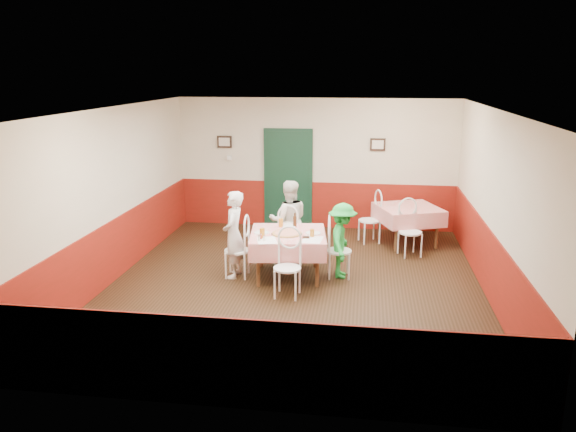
# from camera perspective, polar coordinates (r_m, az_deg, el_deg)

# --- Properties ---
(floor) EXTENTS (7.00, 7.00, 0.00)m
(floor) POSITION_cam_1_polar(r_m,az_deg,el_deg) (9.16, 0.73, -6.95)
(floor) COLOR black
(floor) RESTS_ON ground
(ceiling) EXTENTS (7.00, 7.00, 0.00)m
(ceiling) POSITION_cam_1_polar(r_m,az_deg,el_deg) (8.54, 0.79, 10.81)
(ceiling) COLOR white
(ceiling) RESTS_ON back_wall
(back_wall) EXTENTS (6.00, 0.10, 2.80)m
(back_wall) POSITION_cam_1_polar(r_m,az_deg,el_deg) (12.16, 2.86, 5.30)
(back_wall) COLOR beige
(back_wall) RESTS_ON ground
(front_wall) EXTENTS (6.00, 0.10, 2.80)m
(front_wall) POSITION_cam_1_polar(r_m,az_deg,el_deg) (5.44, -3.96, -6.67)
(front_wall) COLOR beige
(front_wall) RESTS_ON ground
(left_wall) EXTENTS (0.10, 7.00, 2.80)m
(left_wall) POSITION_cam_1_polar(r_m,az_deg,el_deg) (9.59, -17.34, 2.11)
(left_wall) COLOR beige
(left_wall) RESTS_ON ground
(right_wall) EXTENTS (0.10, 7.00, 2.80)m
(right_wall) POSITION_cam_1_polar(r_m,az_deg,el_deg) (8.89, 20.32, 0.90)
(right_wall) COLOR beige
(right_wall) RESTS_ON ground
(wainscot_back) EXTENTS (6.00, 0.03, 1.00)m
(wainscot_back) POSITION_cam_1_polar(r_m,az_deg,el_deg) (12.32, 2.80, 1.16)
(wainscot_back) COLOR maroon
(wainscot_back) RESTS_ON ground
(wainscot_front) EXTENTS (6.00, 0.03, 1.00)m
(wainscot_front) POSITION_cam_1_polar(r_m,az_deg,el_deg) (5.84, -3.77, -14.87)
(wainscot_front) COLOR maroon
(wainscot_front) RESTS_ON ground
(wainscot_left) EXTENTS (0.03, 7.00, 1.00)m
(wainscot_left) POSITION_cam_1_polar(r_m,az_deg,el_deg) (9.81, -16.86, -3.03)
(wainscot_left) COLOR maroon
(wainscot_left) RESTS_ON ground
(wainscot_right) EXTENTS (0.03, 7.00, 1.00)m
(wainscot_right) POSITION_cam_1_polar(r_m,az_deg,el_deg) (9.13, 19.73, -4.59)
(wainscot_right) COLOR maroon
(wainscot_right) RESTS_ON ground
(door) EXTENTS (0.96, 0.06, 2.10)m
(door) POSITION_cam_1_polar(r_m,az_deg,el_deg) (12.24, 0.01, 3.72)
(door) COLOR black
(door) RESTS_ON ground
(picture_left) EXTENTS (0.32, 0.03, 0.26)m
(picture_left) POSITION_cam_1_polar(r_m,az_deg,el_deg) (12.39, -6.47, 7.50)
(picture_left) COLOR black
(picture_left) RESTS_ON back_wall
(picture_right) EXTENTS (0.32, 0.03, 0.26)m
(picture_right) POSITION_cam_1_polar(r_m,az_deg,el_deg) (12.00, 9.11, 7.18)
(picture_right) COLOR black
(picture_right) RESTS_ON back_wall
(thermostat) EXTENTS (0.10, 0.03, 0.10)m
(thermostat) POSITION_cam_1_polar(r_m,az_deg,el_deg) (12.41, -5.97, 5.90)
(thermostat) COLOR white
(thermostat) RESTS_ON back_wall
(main_table) EXTENTS (1.37, 1.37, 0.77)m
(main_table) POSITION_cam_1_polar(r_m,az_deg,el_deg) (9.38, 0.00, -3.99)
(main_table) COLOR red
(main_table) RESTS_ON ground
(second_table) EXTENTS (1.45, 1.45, 0.77)m
(second_table) POSITION_cam_1_polar(r_m,az_deg,el_deg) (11.38, 12.05, -0.95)
(second_table) COLOR red
(second_table) RESTS_ON ground
(chair_left) EXTENTS (0.42, 0.42, 0.90)m
(chair_left) POSITION_cam_1_polar(r_m,az_deg,el_deg) (9.40, -5.20, -3.52)
(chair_left) COLOR white
(chair_left) RESTS_ON ground
(chair_right) EXTENTS (0.46, 0.46, 0.90)m
(chair_right) POSITION_cam_1_polar(r_m,az_deg,el_deg) (9.38, 5.21, -3.56)
(chair_right) COLOR white
(chair_right) RESTS_ON ground
(chair_far) EXTENTS (0.45, 0.45, 0.90)m
(chair_far) POSITION_cam_1_polar(r_m,az_deg,el_deg) (10.16, 0.06, -2.06)
(chair_far) COLOR white
(chair_far) RESTS_ON ground
(chair_near) EXTENTS (0.45, 0.45, 0.90)m
(chair_near) POSITION_cam_1_polar(r_m,az_deg,el_deg) (8.55, -0.07, -5.34)
(chair_near) COLOR white
(chair_near) RESTS_ON ground
(chair_second_a) EXTENTS (0.54, 0.54, 0.90)m
(chair_second_a) POSITION_cam_1_polar(r_m,az_deg,el_deg) (11.33, 8.28, -0.46)
(chair_second_a) COLOR white
(chair_second_a) RESTS_ON ground
(chair_second_b) EXTENTS (0.54, 0.54, 0.90)m
(chair_second_b) POSITION_cam_1_polar(r_m,az_deg,el_deg) (10.64, 12.33, -1.64)
(chair_second_b) COLOR white
(chair_second_b) RESTS_ON ground
(pizza) EXTENTS (0.54, 0.54, 0.03)m
(pizza) POSITION_cam_1_polar(r_m,az_deg,el_deg) (9.19, -0.12, -1.76)
(pizza) COLOR #B74723
(pizza) RESTS_ON main_table
(plate_left) EXTENTS (0.28, 0.28, 0.01)m
(plate_left) POSITION_cam_1_polar(r_m,az_deg,el_deg) (9.27, -2.71, -1.69)
(plate_left) COLOR white
(plate_left) RESTS_ON main_table
(plate_right) EXTENTS (0.28, 0.28, 0.01)m
(plate_right) POSITION_cam_1_polar(r_m,az_deg,el_deg) (9.24, 2.59, -1.74)
(plate_right) COLOR white
(plate_right) RESTS_ON main_table
(plate_far) EXTENTS (0.28, 0.28, 0.01)m
(plate_far) POSITION_cam_1_polar(r_m,az_deg,el_deg) (9.66, 0.07, -0.99)
(plate_far) COLOR white
(plate_far) RESTS_ON main_table
(glass_a) EXTENTS (0.09, 0.09, 0.15)m
(glass_a) POSITION_cam_1_polar(r_m,az_deg,el_deg) (9.00, -2.63, -1.74)
(glass_a) COLOR #BF7219
(glass_a) RESTS_ON main_table
(glass_b) EXTENTS (0.08, 0.08, 0.13)m
(glass_b) POSITION_cam_1_polar(r_m,az_deg,el_deg) (9.04, 2.47, -1.74)
(glass_b) COLOR #BF7219
(glass_b) RESTS_ON main_table
(glass_c) EXTENTS (0.09, 0.09, 0.14)m
(glass_c) POSITION_cam_1_polar(r_m,az_deg,el_deg) (9.61, -0.73, -0.69)
(glass_c) COLOR #BF7219
(glass_c) RESTS_ON main_table
(beer_bottle) EXTENTS (0.07, 0.07, 0.22)m
(beer_bottle) POSITION_cam_1_polar(r_m,az_deg,el_deg) (9.61, 0.70, -0.44)
(beer_bottle) COLOR #381C0A
(beer_bottle) RESTS_ON main_table
(shaker_a) EXTENTS (0.04, 0.04, 0.09)m
(shaker_a) POSITION_cam_1_polar(r_m,az_deg,el_deg) (8.84, -2.96, -2.26)
(shaker_a) COLOR silver
(shaker_a) RESTS_ON main_table
(shaker_b) EXTENTS (0.04, 0.04, 0.09)m
(shaker_b) POSITION_cam_1_polar(r_m,az_deg,el_deg) (8.83, -2.43, -2.26)
(shaker_b) COLOR silver
(shaker_b) RESTS_ON main_table
(shaker_c) EXTENTS (0.04, 0.04, 0.09)m
(shaker_c) POSITION_cam_1_polar(r_m,az_deg,el_deg) (8.93, -2.78, -2.08)
(shaker_c) COLOR #B23319
(shaker_c) RESTS_ON main_table
(menu_left) EXTENTS (0.39, 0.46, 0.00)m
(menu_left) POSITION_cam_1_polar(r_m,az_deg,el_deg) (8.87, -2.17, -2.48)
(menu_left) COLOR white
(menu_left) RESTS_ON main_table
(menu_right) EXTENTS (0.33, 0.42, 0.00)m
(menu_right) POSITION_cam_1_polar(r_m,az_deg,el_deg) (8.91, 2.50, -2.40)
(menu_right) COLOR white
(menu_right) RESTS_ON main_table
(wallet) EXTENTS (0.12, 0.10, 0.02)m
(wallet) POSITION_cam_1_polar(r_m,az_deg,el_deg) (9.00, 1.84, -2.17)
(wallet) COLOR black
(wallet) RESTS_ON main_table
(diner_left) EXTENTS (0.35, 0.53, 1.46)m
(diner_left) POSITION_cam_1_polar(r_m,az_deg,el_deg) (9.32, -5.54, -1.88)
(diner_left) COLOR gray
(diner_left) RESTS_ON ground
(diner_far) EXTENTS (0.82, 0.71, 1.47)m
(diner_far) POSITION_cam_1_polar(r_m,az_deg,el_deg) (10.13, 0.06, -0.45)
(diner_far) COLOR gray
(diner_far) RESTS_ON ground
(diner_right) EXTENTS (0.48, 0.82, 1.26)m
(diner_right) POSITION_cam_1_polar(r_m,az_deg,el_deg) (9.33, 5.54, -2.51)
(diner_right) COLOR gray
(diner_right) RESTS_ON ground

